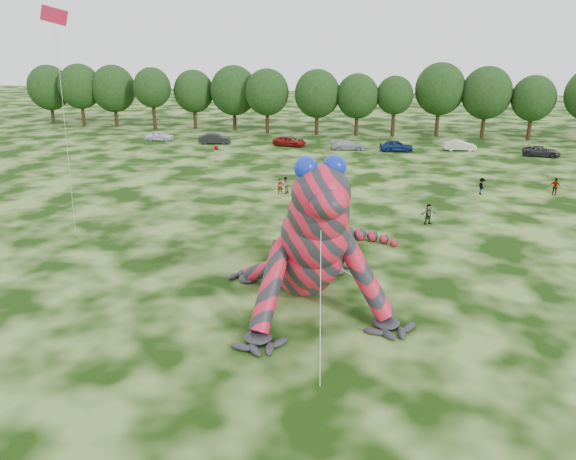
% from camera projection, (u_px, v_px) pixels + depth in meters
% --- Properties ---
extents(ground, '(240.00, 240.00, 0.00)m').
position_uv_depth(ground, '(366.00, 327.00, 29.44)').
color(ground, '#16330A').
rests_on(ground, ground).
extents(inflatable_gecko, '(21.03, 22.55, 9.04)m').
position_uv_depth(inflatable_gecko, '(299.00, 216.00, 32.52)').
color(inflatable_gecko, red).
rests_on(inflatable_gecko, ground).
extents(flying_kite, '(4.40, 5.40, 16.65)m').
position_uv_depth(flying_kite, '(56.00, 36.00, 32.45)').
color(flying_kite, '#DA1B43').
rests_on(flying_kite, ground).
extents(tree_0, '(6.91, 6.22, 9.51)m').
position_uv_depth(tree_0, '(50.00, 95.00, 91.87)').
color(tree_0, black).
rests_on(tree_0, ground).
extents(tree_1, '(6.74, 6.07, 9.81)m').
position_uv_depth(tree_1, '(81.00, 95.00, 89.68)').
color(tree_1, black).
rests_on(tree_1, ground).
extents(tree_2, '(7.04, 6.34, 9.64)m').
position_uv_depth(tree_2, '(114.00, 96.00, 89.48)').
color(tree_2, black).
rests_on(tree_2, ground).
extents(tree_3, '(5.81, 5.23, 9.44)m').
position_uv_depth(tree_3, '(153.00, 99.00, 86.72)').
color(tree_3, black).
rests_on(tree_3, ground).
extents(tree_4, '(6.22, 5.60, 9.06)m').
position_uv_depth(tree_4, '(194.00, 100.00, 87.29)').
color(tree_4, black).
rests_on(tree_4, ground).
extents(tree_5, '(7.16, 6.44, 9.80)m').
position_uv_depth(tree_5, '(234.00, 98.00, 85.82)').
color(tree_5, black).
rests_on(tree_5, ground).
extents(tree_6, '(6.52, 5.86, 9.49)m').
position_uv_depth(tree_6, '(267.00, 101.00, 83.32)').
color(tree_6, black).
rests_on(tree_6, ground).
extents(tree_7, '(6.68, 6.01, 9.48)m').
position_uv_depth(tree_7, '(317.00, 102.00, 82.18)').
color(tree_7, black).
rests_on(tree_7, ground).
extents(tree_8, '(6.14, 5.53, 8.94)m').
position_uv_depth(tree_8, '(357.00, 105.00, 81.46)').
color(tree_8, black).
rests_on(tree_8, ground).
extents(tree_9, '(5.27, 4.74, 8.68)m').
position_uv_depth(tree_9, '(394.00, 106.00, 80.96)').
color(tree_9, black).
rests_on(tree_9, ground).
extents(tree_10, '(7.09, 6.38, 10.50)m').
position_uv_depth(tree_10, '(439.00, 100.00, 80.73)').
color(tree_10, black).
rests_on(tree_10, ground).
extents(tree_11, '(7.01, 6.31, 10.07)m').
position_uv_depth(tree_11, '(486.00, 103.00, 79.38)').
color(tree_11, black).
rests_on(tree_11, ground).
extents(tree_12, '(5.99, 5.39, 8.97)m').
position_uv_depth(tree_12, '(532.00, 108.00, 78.10)').
color(tree_12, black).
rests_on(tree_12, ground).
extents(car_0, '(4.02, 1.68, 1.36)m').
position_uv_depth(car_0, '(160.00, 136.00, 79.04)').
color(car_0, silver).
rests_on(car_0, ground).
extents(car_1, '(4.55, 2.20, 1.44)m').
position_uv_depth(car_1, '(215.00, 139.00, 76.67)').
color(car_1, black).
rests_on(car_1, ground).
extents(car_2, '(4.78, 2.81, 1.25)m').
position_uv_depth(car_2, '(290.00, 141.00, 75.37)').
color(car_2, maroon).
rests_on(car_2, ground).
extents(car_3, '(4.67, 2.56, 1.28)m').
position_uv_depth(car_3, '(348.00, 145.00, 72.96)').
color(car_3, '#A0A5A9').
rests_on(car_3, ground).
extents(car_4, '(4.52, 2.42, 1.46)m').
position_uv_depth(car_4, '(396.00, 146.00, 71.92)').
color(car_4, navy).
rests_on(car_4, ground).
extents(car_5, '(4.14, 1.73, 1.33)m').
position_uv_depth(car_5, '(460.00, 145.00, 72.44)').
color(car_5, beige).
rests_on(car_5, ground).
extents(car_6, '(4.77, 2.83, 1.24)m').
position_uv_depth(car_6, '(541.00, 151.00, 69.13)').
color(car_6, '#242426').
rests_on(car_6, ground).
extents(spectator_4, '(0.91, 1.07, 1.86)m').
position_uv_depth(spectator_4, '(217.00, 153.00, 66.43)').
color(spectator_4, gray).
rests_on(spectator_4, ground).
extents(spectator_5, '(1.59, 1.05, 1.65)m').
position_uv_depth(spectator_5, '(428.00, 214.00, 44.85)').
color(spectator_5, gray).
rests_on(spectator_5, ground).
extents(spectator_0, '(0.65, 0.51, 1.56)m').
position_uv_depth(spectator_0, '(280.00, 187.00, 52.91)').
color(spectator_0, gray).
rests_on(spectator_0, ground).
extents(spectator_1, '(0.87, 0.95, 1.59)m').
position_uv_depth(spectator_1, '(285.00, 185.00, 53.34)').
color(spectator_1, gray).
rests_on(spectator_1, ground).
extents(spectator_3, '(1.04, 0.72, 1.64)m').
position_uv_depth(spectator_3, '(555.00, 187.00, 52.79)').
color(spectator_3, gray).
rests_on(spectator_3, ground).
extents(spectator_2, '(0.81, 1.14, 1.59)m').
position_uv_depth(spectator_2, '(482.00, 186.00, 52.99)').
color(spectator_2, gray).
rests_on(spectator_2, ground).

